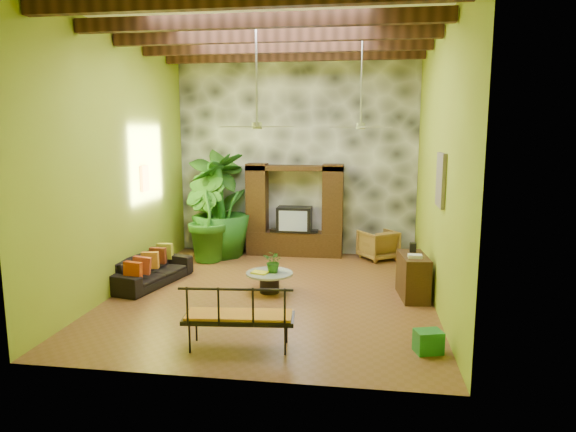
% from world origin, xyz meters
% --- Properties ---
extents(ground, '(7.00, 7.00, 0.00)m').
position_xyz_m(ground, '(0.00, 0.00, 0.00)').
color(ground, brown).
rests_on(ground, ground).
extents(ceiling, '(6.00, 7.00, 0.02)m').
position_xyz_m(ceiling, '(0.00, 0.00, 5.00)').
color(ceiling, silver).
rests_on(ceiling, back_wall).
extents(back_wall, '(6.00, 0.02, 5.00)m').
position_xyz_m(back_wall, '(0.00, 3.50, 2.50)').
color(back_wall, '#97A726').
rests_on(back_wall, ground).
extents(left_wall, '(0.02, 7.00, 5.00)m').
position_xyz_m(left_wall, '(-3.00, 0.00, 2.50)').
color(left_wall, '#97A726').
rests_on(left_wall, ground).
extents(right_wall, '(0.02, 7.00, 5.00)m').
position_xyz_m(right_wall, '(3.00, 0.00, 2.50)').
color(right_wall, '#97A726').
rests_on(right_wall, ground).
extents(stone_accent_wall, '(5.98, 0.10, 4.98)m').
position_xyz_m(stone_accent_wall, '(0.00, 3.44, 2.50)').
color(stone_accent_wall, '#303337').
rests_on(stone_accent_wall, ground).
extents(ceiling_beams, '(5.95, 5.36, 0.22)m').
position_xyz_m(ceiling_beams, '(0.00, 0.00, 4.78)').
color(ceiling_beams, '#3F2014').
rests_on(ceiling_beams, ceiling).
extents(entertainment_center, '(2.40, 0.55, 2.30)m').
position_xyz_m(entertainment_center, '(0.00, 3.14, 0.97)').
color(entertainment_center, black).
rests_on(entertainment_center, ground).
extents(ceiling_fan_front, '(1.28, 1.28, 1.86)m').
position_xyz_m(ceiling_fan_front, '(-0.20, -0.40, 3.40)').
color(ceiling_fan_front, '#ACACB0').
rests_on(ceiling_fan_front, ceiling).
extents(ceiling_fan_back, '(1.28, 1.28, 1.86)m').
position_xyz_m(ceiling_fan_back, '(1.60, 1.20, 3.40)').
color(ceiling_fan_back, '#ACACB0').
rests_on(ceiling_fan_back, ceiling).
extents(wall_art_mask, '(0.06, 0.32, 0.55)m').
position_xyz_m(wall_art_mask, '(-2.96, 1.00, 2.10)').
color(wall_art_mask, gold).
rests_on(wall_art_mask, left_wall).
extents(wall_art_painting, '(0.06, 0.70, 0.90)m').
position_xyz_m(wall_art_painting, '(2.96, -0.60, 2.30)').
color(wall_art_painting, '#2A569C').
rests_on(wall_art_painting, right_wall).
extents(sofa, '(1.21, 2.12, 0.58)m').
position_xyz_m(sofa, '(-2.58, 0.24, 0.29)').
color(sofa, black).
rests_on(sofa, ground).
extents(wicker_armchair, '(1.09, 1.10, 0.72)m').
position_xyz_m(wicker_armchair, '(2.08, 2.99, 0.36)').
color(wicker_armchair, olive).
rests_on(wicker_armchair, ground).
extents(tall_plant_a, '(1.71, 1.53, 2.69)m').
position_xyz_m(tall_plant_a, '(-1.92, 3.06, 1.35)').
color(tall_plant_a, '#255717').
rests_on(tall_plant_a, ground).
extents(tall_plant_b, '(1.50, 1.48, 2.12)m').
position_xyz_m(tall_plant_b, '(-2.05, 2.28, 1.06)').
color(tall_plant_b, '#27661A').
rests_on(tall_plant_b, ground).
extents(tall_plant_c, '(1.85, 1.85, 2.58)m').
position_xyz_m(tall_plant_c, '(-1.78, 2.76, 1.29)').
color(tall_plant_c, '#1C5716').
rests_on(tall_plant_c, ground).
extents(coffee_table, '(0.91, 0.91, 0.40)m').
position_xyz_m(coffee_table, '(-0.07, 0.05, 0.26)').
color(coffee_table, black).
rests_on(coffee_table, ground).
extents(centerpiece_plant, '(0.48, 0.45, 0.43)m').
position_xyz_m(centerpiece_plant, '(0.01, 0.08, 0.62)').
color(centerpiece_plant, '#245B18').
rests_on(centerpiece_plant, coffee_table).
extents(yellow_tray, '(0.34, 0.28, 0.03)m').
position_xyz_m(yellow_tray, '(-0.25, -0.04, 0.42)').
color(yellow_tray, yellow).
rests_on(yellow_tray, coffee_table).
extents(iron_bench, '(1.63, 0.72, 0.57)m').
position_xyz_m(iron_bench, '(-0.04, -2.62, 0.53)').
color(iron_bench, black).
rests_on(iron_bench, ground).
extents(side_console, '(0.57, 1.07, 0.82)m').
position_xyz_m(side_console, '(2.65, 0.14, 0.41)').
color(side_console, '#361C11').
rests_on(side_console, ground).
extents(green_bin, '(0.44, 0.37, 0.32)m').
position_xyz_m(green_bin, '(2.65, -2.32, 0.16)').
color(green_bin, '#1B661F').
rests_on(green_bin, ground).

